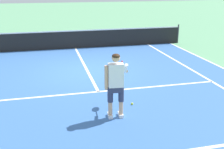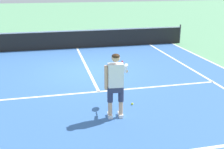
# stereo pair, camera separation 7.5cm
# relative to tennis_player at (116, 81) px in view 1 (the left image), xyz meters

# --- Properties ---
(ground_plane) EXTENTS (80.00, 80.00, 0.00)m
(ground_plane) POSITION_rel_tennis_player_xyz_m (-0.11, 4.08, -0.99)
(ground_plane) COLOR #609E70
(court_inner_surface) EXTENTS (10.98, 10.49, 0.00)m
(court_inner_surface) POSITION_rel_tennis_player_xyz_m (-0.11, 3.18, -0.99)
(court_inner_surface) COLOR #3866A8
(court_inner_surface) RESTS_ON ground
(line_service) EXTENTS (8.23, 0.10, 0.01)m
(line_service) POSITION_rel_tennis_player_xyz_m (-0.11, 1.83, -0.99)
(line_service) COLOR white
(line_service) RESTS_ON ground
(line_centre_service) EXTENTS (0.10, 6.40, 0.01)m
(line_centre_service) POSITION_rel_tennis_player_xyz_m (-0.11, 5.03, -0.99)
(line_centre_service) COLOR white
(line_centre_service) RESTS_ON ground
(line_singles_right) EXTENTS (0.10, 10.09, 0.01)m
(line_singles_right) POSITION_rel_tennis_player_xyz_m (4.00, 3.18, -0.99)
(line_singles_right) COLOR white
(line_singles_right) RESTS_ON ground
(line_doubles_right) EXTENTS (0.10, 10.09, 0.01)m
(line_doubles_right) POSITION_rel_tennis_player_xyz_m (5.38, 3.18, -0.99)
(line_doubles_right) COLOR white
(line_doubles_right) RESTS_ON ground
(tennis_net) EXTENTS (11.96, 0.08, 1.07)m
(tennis_net) POSITION_rel_tennis_player_xyz_m (-0.11, 8.23, -0.49)
(tennis_net) COLOR #333338
(tennis_net) RESTS_ON ground
(tennis_player) EXTENTS (0.71, 1.10, 1.71)m
(tennis_player) POSITION_rel_tennis_player_xyz_m (0.00, 0.00, 0.00)
(tennis_player) COLOR white
(tennis_player) RESTS_ON ground
(tennis_ball_near_feet) EXTENTS (0.07, 0.07, 0.07)m
(tennis_ball_near_feet) POSITION_rel_tennis_player_xyz_m (0.65, 0.61, -0.96)
(tennis_ball_near_feet) COLOR #CCE02D
(tennis_ball_near_feet) RESTS_ON ground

